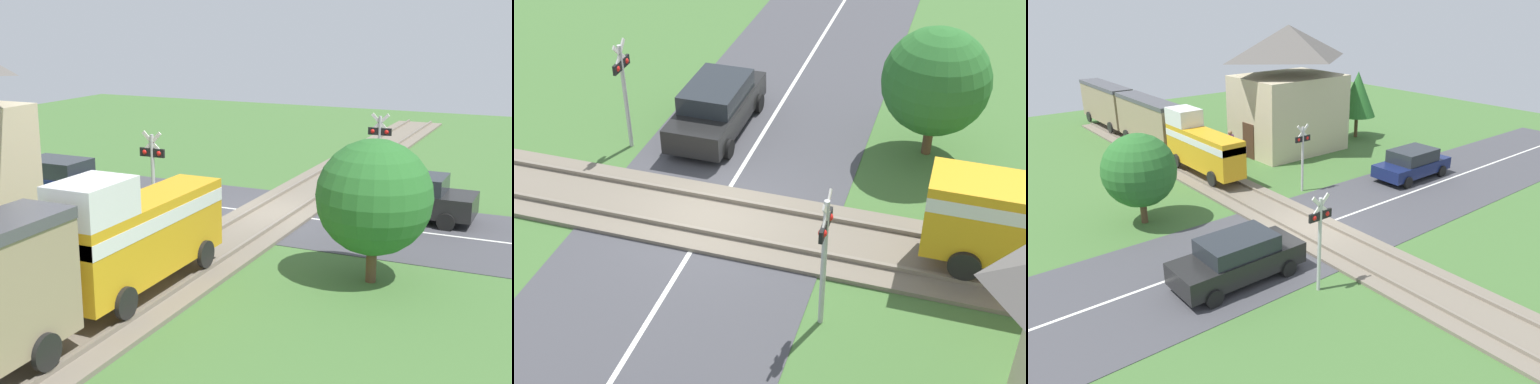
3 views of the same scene
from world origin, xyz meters
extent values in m
plane|color=#426B33|center=(0.00, 0.00, 0.00)|extent=(60.00, 60.00, 0.00)
cube|color=#424247|center=(0.00, 0.00, 0.01)|extent=(48.00, 6.40, 0.02)
cube|color=silver|center=(0.00, 0.00, 0.02)|extent=(48.00, 0.12, 0.00)
cube|color=#756B5B|center=(0.00, 0.00, 0.06)|extent=(2.80, 48.00, 0.12)
cube|color=slate|center=(-0.72, 0.00, 0.18)|extent=(0.10, 48.00, 0.12)
cube|color=slate|center=(0.72, 0.00, 0.18)|extent=(0.10, 48.00, 0.12)
cube|color=gold|center=(0.00, 8.30, 1.57)|extent=(1.35, 5.84, 1.90)
cube|color=silver|center=(0.00, 8.30, 2.09)|extent=(1.37, 5.84, 0.36)
cube|color=silver|center=(0.00, 10.29, 2.97)|extent=(1.35, 1.87, 0.90)
cylinder|color=black|center=(-0.72, 6.43, 0.62)|extent=(0.14, 0.76, 0.76)
cylinder|color=black|center=(0.72, 6.43, 0.62)|extent=(0.14, 0.76, 0.76)
cylinder|color=black|center=(-0.72, 10.17, 0.62)|extent=(0.14, 0.76, 0.76)
cylinder|color=black|center=(0.72, 10.17, 0.62)|extent=(0.14, 0.76, 0.76)
cube|color=#998466|center=(0.00, 14.97, 1.82)|extent=(1.35, 6.69, 2.40)
cube|color=#47474C|center=(0.00, 14.97, 3.14)|extent=(1.41, 6.69, 0.24)
cylinder|color=black|center=(-0.72, 12.83, 0.62)|extent=(0.14, 0.76, 0.76)
cylinder|color=black|center=(0.72, 12.83, 0.62)|extent=(0.14, 0.76, 0.76)
cylinder|color=black|center=(-0.72, 17.11, 0.62)|extent=(0.14, 0.76, 0.76)
cylinder|color=black|center=(0.72, 17.11, 0.62)|extent=(0.14, 0.76, 0.76)
cube|color=#998466|center=(0.00, 22.05, 1.82)|extent=(1.35, 6.69, 2.40)
cube|color=#47474C|center=(0.00, 22.05, 3.14)|extent=(1.41, 6.69, 0.24)
cylinder|color=black|center=(-0.72, 19.91, 0.62)|extent=(0.14, 0.76, 0.76)
cylinder|color=black|center=(0.72, 19.91, 0.62)|extent=(0.14, 0.76, 0.76)
cylinder|color=black|center=(-0.72, 24.19, 0.62)|extent=(0.14, 0.76, 0.76)
cylinder|color=black|center=(0.72, 24.19, 0.62)|extent=(0.14, 0.76, 0.76)
cube|color=black|center=(-4.44, -1.44, 0.67)|extent=(4.55, 1.77, 0.75)
cube|color=#23282D|center=(-4.44, -1.44, 1.33)|extent=(2.50, 1.63, 0.57)
cylinder|color=black|center=(-2.96, -0.56, 0.30)|extent=(0.60, 0.18, 0.60)
cylinder|color=black|center=(-2.96, -2.32, 0.30)|extent=(0.60, 0.18, 0.60)
cylinder|color=black|center=(-5.91, -0.56, 0.30)|extent=(0.60, 0.18, 0.60)
cylinder|color=black|center=(-5.91, -2.32, 0.30)|extent=(0.60, 0.18, 0.60)
cube|color=#141E4C|center=(8.56, 1.44, 0.61)|extent=(4.41, 1.80, 0.63)
cube|color=#23282D|center=(8.56, 1.44, 1.25)|extent=(2.43, 1.66, 0.64)
cylinder|color=black|center=(7.13, 0.54, 0.30)|extent=(0.60, 0.18, 0.60)
cylinder|color=black|center=(7.13, 2.34, 0.30)|extent=(0.60, 0.18, 0.60)
cylinder|color=black|center=(10.00, 0.54, 0.30)|extent=(0.60, 0.18, 0.60)
cylinder|color=black|center=(10.00, 2.34, 0.30)|extent=(0.60, 0.18, 0.60)
cylinder|color=#B7B7B7|center=(-2.75, -3.60, 1.63)|extent=(0.12, 0.12, 3.25)
cube|color=black|center=(-2.75, -3.60, 2.67)|extent=(0.90, 0.08, 0.28)
sphere|color=red|center=(-3.02, -3.60, 2.67)|extent=(0.18, 0.18, 0.18)
sphere|color=red|center=(-2.48, -3.60, 2.67)|extent=(0.18, 0.18, 0.18)
cube|color=silver|center=(-2.75, -3.60, 3.00)|extent=(0.72, 0.04, 0.72)
cube|color=silver|center=(-2.75, -3.60, 3.00)|extent=(0.72, 0.04, 0.72)
cylinder|color=#B7B7B7|center=(2.75, 3.60, 1.63)|extent=(0.12, 0.12, 3.25)
cube|color=black|center=(2.75, 3.60, 2.67)|extent=(0.90, 0.08, 0.28)
sphere|color=red|center=(3.02, 3.60, 2.67)|extent=(0.18, 0.18, 0.18)
sphere|color=red|center=(2.48, 3.60, 2.67)|extent=(0.18, 0.18, 0.18)
cube|color=silver|center=(2.75, 3.60, 3.00)|extent=(0.72, 0.04, 0.72)
cube|color=silver|center=(2.75, 3.60, 3.00)|extent=(0.72, 0.04, 0.72)
cube|color=#C6B793|center=(6.89, 9.78, 2.31)|extent=(6.05, 4.62, 4.63)
pyramid|color=#5B5651|center=(6.89, 9.78, 6.56)|extent=(6.54, 4.99, 1.93)
cube|color=#472D1E|center=(3.85, 9.78, 1.05)|extent=(0.06, 1.10, 2.10)
cylinder|color=#7F3D84|center=(2.93, 10.32, 0.72)|extent=(0.42, 0.42, 1.45)
sphere|color=#936B4C|center=(2.93, 10.32, 1.58)|extent=(0.26, 0.26, 0.26)
cylinder|color=brown|center=(12.42, 9.17, 0.74)|extent=(0.24, 0.24, 1.48)
cone|color=#286628|center=(12.42, 9.17, 2.97)|extent=(2.48, 2.48, 2.98)
cylinder|color=brown|center=(-4.95, 4.97, 0.52)|extent=(0.28, 0.28, 1.04)
sphere|color=#286628|center=(-4.95, 4.97, 2.34)|extent=(3.07, 3.07, 3.07)
camera|label=1|loc=(-9.70, 22.57, 6.97)|focal=50.00mm
camera|label=2|loc=(13.68, 5.77, 11.27)|focal=50.00mm
camera|label=3|loc=(-12.47, -13.90, 8.93)|focal=35.00mm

